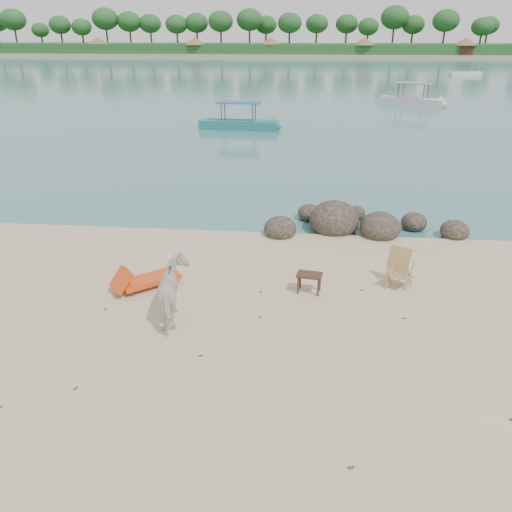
{
  "coord_description": "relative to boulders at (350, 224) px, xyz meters",
  "views": [
    {
      "loc": [
        0.74,
        -8.65,
        5.81
      ],
      "look_at": [
        -0.29,
        2.0,
        1.0
      ],
      "focal_mm": 35.0,
      "sensor_mm": 36.0,
      "label": 1
    }
  ],
  "objects": [
    {
      "name": "water",
      "position": [
        -2.31,
        83.48,
        -0.22
      ],
      "size": [
        400.0,
        400.0,
        0.0
      ],
      "primitive_type": "plane",
      "color": "#35646B",
      "rests_on": "ground"
    },
    {
      "name": "far_scenery",
      "position": [
        -2.28,
        130.17,
        2.92
      ],
      "size": [
        420.0,
        18.0,
        9.5
      ],
      "color": "#1E4C1E",
      "rests_on": "ground"
    },
    {
      "name": "side_table",
      "position": [
        -1.32,
        -4.38,
        0.02
      ],
      "size": [
        0.66,
        0.48,
        0.49
      ],
      "primitive_type": null,
      "rotation": [
        0.0,
        0.0,
        -0.16
      ],
      "color": "black",
      "rests_on": "ground"
    },
    {
      "name": "boat_far",
      "position": [
        21.65,
        65.28,
        0.09
      ],
      "size": [
        5.58,
        2.59,
        0.63
      ],
      "primitive_type": null,
      "rotation": [
        0.0,
        0.0,
        0.26
      ],
      "color": "silver",
      "rests_on": "water"
    },
    {
      "name": "cow",
      "position": [
        -4.23,
        -5.92,
        0.44
      ],
      "size": [
        1.08,
        1.71,
        1.34
      ],
      "primitive_type": "imported",
      "rotation": [
        0.0,
        0.0,
        3.38
      ],
      "color": "silver",
      "rests_on": "ground"
    },
    {
      "name": "boat_near",
      "position": [
        -5.93,
        18.15,
        1.18
      ],
      "size": [
        5.84,
        1.64,
        2.82
      ],
      "primitive_type": null,
      "rotation": [
        0.0,
        0.0,
        -0.06
      ],
      "color": "#1C6E6E",
      "rests_on": "water"
    },
    {
      "name": "boat_mid",
      "position": [
        7.72,
        31.48,
        1.29
      ],
      "size": [
        6.08,
        4.3,
        3.02
      ],
      "primitive_type": null,
      "rotation": [
        0.0,
        0.0,
        -0.52
      ],
      "color": "beige",
      "rests_on": "water"
    },
    {
      "name": "boulders",
      "position": [
        0.0,
        0.0,
        0.0
      ],
      "size": [
        6.35,
        2.83,
        1.2
      ],
      "rotation": [
        0.0,
        0.0,
        0.18
      ],
      "color": "black",
      "rests_on": "ground"
    },
    {
      "name": "lounge_chair",
      "position": [
        -5.25,
        -4.44,
        0.05
      ],
      "size": [
        1.79,
        1.64,
        0.54
      ],
      "primitive_type": null,
      "rotation": [
        0.0,
        0.0,
        0.7
      ],
      "color": "red",
      "rests_on": "ground"
    },
    {
      "name": "deck_chair",
      "position": [
        0.89,
        -3.89,
        0.24
      ],
      "size": [
        0.85,
        0.87,
        0.93
      ],
      "primitive_type": null,
      "rotation": [
        0.0,
        0.0,
        -0.54
      ],
      "color": "#A87B54",
      "rests_on": "ground"
    },
    {
      "name": "far_shore",
      "position": [
        -2.31,
        163.48,
        -0.22
      ],
      "size": [
        420.0,
        90.0,
        1.4
      ],
      "primitive_type": "cube",
      "color": "tan",
      "rests_on": "ground"
    },
    {
      "name": "dead_leaves",
      "position": [
        -2.25,
        -6.47,
        -0.22
      ],
      "size": [
        8.67,
        6.58,
        0.0
      ],
      "color": "brown",
      "rests_on": "ground"
    }
  ]
}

